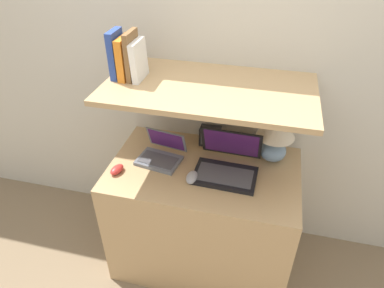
{
  "coord_description": "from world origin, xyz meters",
  "views": [
    {
      "loc": [
        0.29,
        -1.14,
        2.0
      ],
      "look_at": [
        -0.07,
        0.33,
        0.93
      ],
      "focal_mm": 32.0,
      "sensor_mm": 36.0,
      "label": 1
    }
  ],
  "objects_px": {
    "laptop_small": "(161,154)",
    "router_box": "(210,136)",
    "laptop_large": "(227,164)",
    "book_brown": "(132,56)",
    "table_lamp": "(275,135)",
    "book_white": "(139,60)",
    "book_orange": "(125,58)",
    "second_mouse": "(117,169)",
    "book_blue": "(116,54)",
    "computer_mouse": "(192,177)"
  },
  "relations": [
    {
      "from": "router_box",
      "to": "book_brown",
      "type": "bearing_deg",
      "value": -155.95
    },
    {
      "from": "laptop_large",
      "to": "book_brown",
      "type": "xyz_separation_m",
      "value": [
        -0.53,
        0.07,
        0.55
      ]
    },
    {
      "from": "laptop_large",
      "to": "router_box",
      "type": "bearing_deg",
      "value": 120.63
    },
    {
      "from": "laptop_small",
      "to": "router_box",
      "type": "relative_size",
      "value": 2.14
    },
    {
      "from": "table_lamp",
      "to": "book_blue",
      "type": "bearing_deg",
      "value": -172.81
    },
    {
      "from": "computer_mouse",
      "to": "book_white",
      "type": "distance_m",
      "value": 0.67
    },
    {
      "from": "router_box",
      "to": "book_white",
      "type": "height_order",
      "value": "book_white"
    },
    {
      "from": "laptop_large",
      "to": "book_orange",
      "type": "bearing_deg",
      "value": 173.22
    },
    {
      "from": "table_lamp",
      "to": "laptop_large",
      "type": "height_order",
      "value": "table_lamp"
    },
    {
      "from": "router_box",
      "to": "book_brown",
      "type": "height_order",
      "value": "book_brown"
    },
    {
      "from": "book_orange",
      "to": "book_brown",
      "type": "relative_size",
      "value": 0.88
    },
    {
      "from": "book_orange",
      "to": "book_brown",
      "type": "distance_m",
      "value": 0.04
    },
    {
      "from": "book_brown",
      "to": "book_white",
      "type": "distance_m",
      "value": 0.04
    },
    {
      "from": "laptop_large",
      "to": "router_box",
      "type": "xyz_separation_m",
      "value": [
        -0.14,
        0.24,
        0.01
      ]
    },
    {
      "from": "laptop_small",
      "to": "book_orange",
      "type": "height_order",
      "value": "book_orange"
    },
    {
      "from": "book_blue",
      "to": "book_brown",
      "type": "height_order",
      "value": "book_brown"
    },
    {
      "from": "book_orange",
      "to": "book_white",
      "type": "distance_m",
      "value": 0.07
    },
    {
      "from": "table_lamp",
      "to": "book_orange",
      "type": "height_order",
      "value": "book_orange"
    },
    {
      "from": "table_lamp",
      "to": "book_brown",
      "type": "height_order",
      "value": "book_brown"
    },
    {
      "from": "router_box",
      "to": "book_orange",
      "type": "xyz_separation_m",
      "value": [
        -0.43,
        -0.17,
        0.52
      ]
    },
    {
      "from": "computer_mouse",
      "to": "table_lamp",
      "type": "bearing_deg",
      "value": 35.73
    },
    {
      "from": "laptop_small",
      "to": "second_mouse",
      "type": "height_order",
      "value": "laptop_small"
    },
    {
      "from": "laptop_large",
      "to": "book_white",
      "type": "height_order",
      "value": "book_white"
    },
    {
      "from": "computer_mouse",
      "to": "second_mouse",
      "type": "height_order",
      "value": "same"
    },
    {
      "from": "book_blue",
      "to": "book_orange",
      "type": "xyz_separation_m",
      "value": [
        0.05,
        -0.0,
        -0.01
      ]
    },
    {
      "from": "book_blue",
      "to": "book_brown",
      "type": "relative_size",
      "value": 0.99
    },
    {
      "from": "book_blue",
      "to": "book_white",
      "type": "bearing_deg",
      "value": 0.0
    },
    {
      "from": "table_lamp",
      "to": "book_brown",
      "type": "xyz_separation_m",
      "value": [
        -0.77,
        -0.11,
        0.43
      ]
    },
    {
      "from": "laptop_large",
      "to": "book_white",
      "type": "xyz_separation_m",
      "value": [
        -0.49,
        0.07,
        0.53
      ]
    },
    {
      "from": "laptop_large",
      "to": "book_brown",
      "type": "bearing_deg",
      "value": 172.72
    },
    {
      "from": "table_lamp",
      "to": "book_brown",
      "type": "distance_m",
      "value": 0.89
    },
    {
      "from": "router_box",
      "to": "book_blue",
      "type": "height_order",
      "value": "book_blue"
    },
    {
      "from": "table_lamp",
      "to": "book_blue",
      "type": "distance_m",
      "value": 0.96
    },
    {
      "from": "book_blue",
      "to": "book_orange",
      "type": "distance_m",
      "value": 0.05
    },
    {
      "from": "second_mouse",
      "to": "book_white",
      "type": "xyz_separation_m",
      "value": [
        0.1,
        0.22,
        0.56
      ]
    },
    {
      "from": "laptop_large",
      "to": "router_box",
      "type": "distance_m",
      "value": 0.28
    },
    {
      "from": "computer_mouse",
      "to": "book_brown",
      "type": "height_order",
      "value": "book_brown"
    },
    {
      "from": "laptop_small",
      "to": "book_brown",
      "type": "xyz_separation_m",
      "value": [
        -0.14,
        0.05,
        0.56
      ]
    },
    {
      "from": "second_mouse",
      "to": "router_box",
      "type": "relative_size",
      "value": 0.82
    },
    {
      "from": "book_orange",
      "to": "laptop_large",
      "type": "bearing_deg",
      "value": -6.78
    },
    {
      "from": "table_lamp",
      "to": "router_box",
      "type": "bearing_deg",
      "value": 170.3
    },
    {
      "from": "book_blue",
      "to": "book_brown",
      "type": "xyz_separation_m",
      "value": [
        0.09,
        -0.0,
        0.0
      ]
    },
    {
      "from": "book_brown",
      "to": "laptop_large",
      "type": "bearing_deg",
      "value": -7.28
    },
    {
      "from": "laptop_large",
      "to": "second_mouse",
      "type": "relative_size",
      "value": 3.35
    },
    {
      "from": "table_lamp",
      "to": "second_mouse",
      "type": "relative_size",
      "value": 2.65
    },
    {
      "from": "book_brown",
      "to": "table_lamp",
      "type": "bearing_deg",
      "value": 7.99
    },
    {
      "from": "book_blue",
      "to": "book_white",
      "type": "distance_m",
      "value": 0.12
    },
    {
      "from": "laptop_large",
      "to": "router_box",
      "type": "relative_size",
      "value": 2.75
    },
    {
      "from": "table_lamp",
      "to": "computer_mouse",
      "type": "relative_size",
      "value": 2.61
    },
    {
      "from": "laptop_small",
      "to": "computer_mouse",
      "type": "relative_size",
      "value": 2.56
    }
  ]
}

